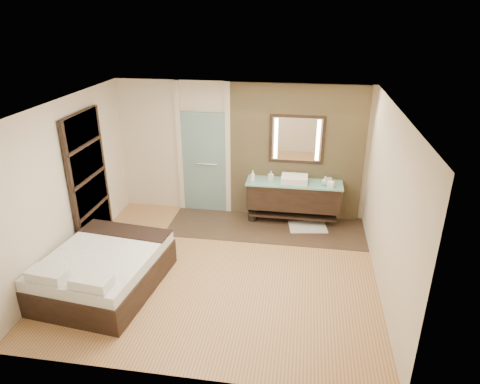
% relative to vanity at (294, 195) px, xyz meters
% --- Properties ---
extents(floor, '(5.00, 5.00, 0.00)m').
position_rel_vanity_xyz_m(floor, '(-1.10, -1.92, -0.58)').
color(floor, '#92633D').
rests_on(floor, ground).
extents(tile_strip, '(3.80, 1.30, 0.01)m').
position_rel_vanity_xyz_m(tile_strip, '(-0.50, -0.32, -0.57)').
color(tile_strip, '#36281D').
rests_on(tile_strip, floor).
extents(stone_wall, '(2.60, 0.08, 2.70)m').
position_rel_vanity_xyz_m(stone_wall, '(0.00, 0.29, 0.77)').
color(stone_wall, '#9D855A').
rests_on(stone_wall, floor).
extents(vanity, '(1.85, 0.55, 0.88)m').
position_rel_vanity_xyz_m(vanity, '(0.00, 0.00, 0.00)').
color(vanity, black).
rests_on(vanity, stone_wall).
extents(mirror_unit, '(1.06, 0.04, 0.96)m').
position_rel_vanity_xyz_m(mirror_unit, '(0.00, 0.24, 1.07)').
color(mirror_unit, black).
rests_on(mirror_unit, stone_wall).
extents(frosted_door, '(1.10, 0.12, 2.70)m').
position_rel_vanity_xyz_m(frosted_door, '(-1.85, 0.28, 0.56)').
color(frosted_door, '#ACDAD9').
rests_on(frosted_door, floor).
extents(shoji_partition, '(0.06, 1.20, 2.40)m').
position_rel_vanity_xyz_m(shoji_partition, '(-3.53, -1.32, 0.63)').
color(shoji_partition, black).
rests_on(shoji_partition, floor).
extents(bed, '(1.74, 2.08, 0.74)m').
position_rel_vanity_xyz_m(bed, '(-2.75, -2.64, -0.27)').
color(bed, black).
rests_on(bed, floor).
extents(bath_mat, '(0.78, 0.60, 0.02)m').
position_rel_vanity_xyz_m(bath_mat, '(0.31, -0.22, -0.56)').
color(bath_mat, silver).
rests_on(bath_mat, floor).
extents(waste_bin, '(0.22, 0.22, 0.23)m').
position_rel_vanity_xyz_m(waste_bin, '(-0.80, -0.07, -0.46)').
color(waste_bin, black).
rests_on(waste_bin, floor).
extents(tissue_box, '(0.16, 0.16, 0.10)m').
position_rel_vanity_xyz_m(tissue_box, '(0.69, -0.13, 0.33)').
color(tissue_box, white).
rests_on(tissue_box, vanity).
extents(soap_bottle_a, '(0.10, 0.10, 0.23)m').
position_rel_vanity_xyz_m(soap_bottle_a, '(-0.80, -0.11, 0.40)').
color(soap_bottle_a, white).
rests_on(soap_bottle_a, vanity).
extents(soap_bottle_b, '(0.11, 0.11, 0.19)m').
position_rel_vanity_xyz_m(soap_bottle_b, '(-0.46, 0.02, 0.38)').
color(soap_bottle_b, '#B2B2B2').
rests_on(soap_bottle_b, vanity).
extents(soap_bottle_c, '(0.16, 0.16, 0.17)m').
position_rel_vanity_xyz_m(soap_bottle_c, '(0.58, -0.05, 0.37)').
color(soap_bottle_c, '#A9D5CB').
rests_on(soap_bottle_c, vanity).
extents(cup, '(0.13, 0.13, 0.09)m').
position_rel_vanity_xyz_m(cup, '(0.66, 0.09, 0.33)').
color(cup, white).
rests_on(cup, vanity).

